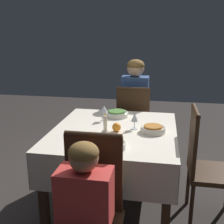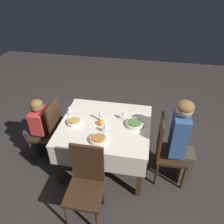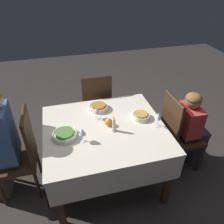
{
  "view_description": "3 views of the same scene",
  "coord_description": "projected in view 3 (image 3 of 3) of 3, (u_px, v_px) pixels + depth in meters",
  "views": [
    {
      "loc": [
        2.2,
        0.37,
        1.52
      ],
      "look_at": [
        -0.05,
        -0.03,
        0.86
      ],
      "focal_mm": 45.0,
      "sensor_mm": 36.0,
      "label": 1
    },
    {
      "loc": [
        -0.48,
        2.13,
        2.46
      ],
      "look_at": [
        -0.08,
        -0.04,
        0.89
      ],
      "focal_mm": 35.0,
      "sensor_mm": 36.0,
      "label": 2
    },
    {
      "loc": [
        -0.34,
        -1.59,
        2.03
      ],
      "look_at": [
        0.09,
        0.06,
        0.85
      ],
      "focal_mm": 35.0,
      "sensor_mm": 36.0,
      "label": 3
    }
  ],
  "objects": [
    {
      "name": "wine_glass_west",
      "position": [
        82.0,
        132.0,
        1.87
      ],
      "size": [
        0.06,
        0.06,
        0.14
      ],
      "color": "white",
      "rests_on": "dining_table"
    },
    {
      "name": "chair_north",
      "position": [
        96.0,
        105.0,
        2.81
      ],
      "size": [
        0.39,
        0.39,
        0.95
      ],
      "rotation": [
        0.0,
        0.0,
        3.14
      ],
      "color": "#382314",
      "rests_on": "ground_plane"
    },
    {
      "name": "person_child_red",
      "position": [
        192.0,
        128.0,
        2.38
      ],
      "size": [
        0.33,
        0.3,
        0.97
      ],
      "rotation": [
        0.0,
        0.0,
        1.57
      ],
      "color": "#383342",
      "rests_on": "ground_plane"
    },
    {
      "name": "orange_fruit",
      "position": [
        109.0,
        122.0,
        2.09
      ],
      "size": [
        0.07,
        0.07,
        0.07
      ],
      "primitive_type": "sphere",
      "color": "orange",
      "rests_on": "dining_table"
    },
    {
      "name": "bowl_east",
      "position": [
        141.0,
        116.0,
        2.19
      ],
      "size": [
        0.18,
        0.18,
        0.06
      ],
      "color": "silver",
      "rests_on": "dining_table"
    },
    {
      "name": "person_adult_denim",
      "position": [
        0.0,
        142.0,
        1.97
      ],
      "size": [
        0.34,
        0.3,
        1.22
      ],
      "rotation": [
        0.0,
        0.0,
        -1.57
      ],
      "color": "#4C4233",
      "rests_on": "ground_plane"
    },
    {
      "name": "dining_table",
      "position": [
        105.0,
        135.0,
        2.13
      ],
      "size": [
        1.15,
        1.03,
        0.72
      ],
      "color": "silver",
      "rests_on": "ground_plane"
    },
    {
      "name": "chair_west",
      "position": [
        22.0,
        153.0,
        2.1
      ],
      "size": [
        0.39,
        0.39,
        0.95
      ],
      "rotation": [
        0.0,
        0.0,
        -1.57
      ],
      "color": "#382314",
      "rests_on": "ground_plane"
    },
    {
      "name": "bowl_west",
      "position": [
        65.0,
        135.0,
        1.95
      ],
      "size": [
        0.23,
        0.23,
        0.06
      ],
      "color": "silver",
      "rests_on": "dining_table"
    },
    {
      "name": "bowl_north",
      "position": [
        99.0,
        107.0,
        2.32
      ],
      "size": [
        0.21,
        0.21,
        0.06
      ],
      "color": "silver",
      "rests_on": "dining_table"
    },
    {
      "name": "ground_plane",
      "position": [
        106.0,
        177.0,
        2.49
      ],
      "size": [
        8.0,
        8.0,
        0.0
      ],
      "primitive_type": "plane",
      "color": "#332D2B"
    },
    {
      "name": "candle_centerpiece",
      "position": [
        114.0,
        125.0,
        2.01
      ],
      "size": [
        0.05,
        0.05,
        0.16
      ],
      "color": "beige",
      "rests_on": "dining_table"
    },
    {
      "name": "chair_east",
      "position": [
        177.0,
        132.0,
        2.36
      ],
      "size": [
        0.39,
        0.39,
        0.95
      ],
      "rotation": [
        0.0,
        0.0,
        1.57
      ],
      "color": "#382314",
      "rests_on": "ground_plane"
    },
    {
      "name": "wine_glass_east",
      "position": [
        158.0,
        117.0,
        2.04
      ],
      "size": [
        0.07,
        0.07,
        0.15
      ],
      "color": "white",
      "rests_on": "dining_table"
    },
    {
      "name": "wine_glass_north",
      "position": [
        97.0,
        111.0,
        2.15
      ],
      "size": [
        0.06,
        0.06,
        0.14
      ],
      "color": "white",
      "rests_on": "dining_table"
    }
  ]
}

